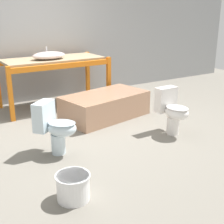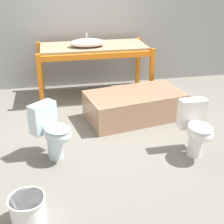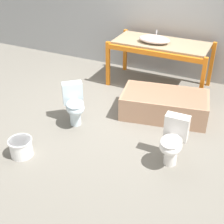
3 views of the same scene
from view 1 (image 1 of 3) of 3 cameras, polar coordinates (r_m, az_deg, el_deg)
The scene contains 8 objects.
ground_plane at distance 4.86m, azimuth -6.50°, elevation -3.14°, with size 12.00×12.00×0.00m, color slate.
warehouse_wall_rear at distance 6.38m, azimuth -15.16°, elevation 16.19°, with size 10.80×0.08×3.20m.
shelving_rack at distance 5.92m, azimuth -10.67°, elevation 8.50°, with size 1.94×0.93×0.91m.
sink_basin at distance 5.76m, azimuth -11.46°, elevation 10.10°, with size 0.60×0.37×0.22m.
bathtub_main at distance 5.29m, azimuth -1.27°, elevation 1.50°, with size 1.55×1.02×0.42m.
toilet_near at distance 3.98m, azimuth -10.38°, elevation -2.56°, with size 0.57×0.59×0.68m.
toilet_far at distance 4.65m, azimuth 10.96°, elevation 0.44°, with size 0.33×0.52×0.68m.
bucket_white at distance 3.12m, azimuth -7.12°, elevation -13.34°, with size 0.34×0.34×0.26m.
Camera 1 is at (-1.93, -4.10, 1.77)m, focal length 50.00 mm.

